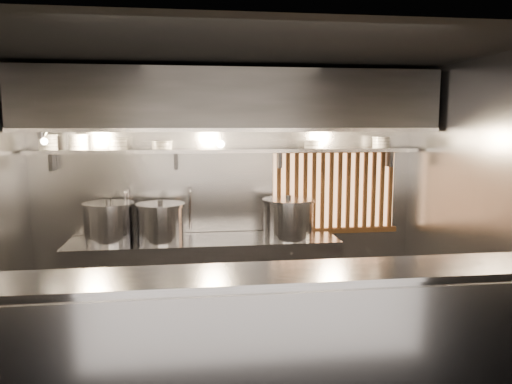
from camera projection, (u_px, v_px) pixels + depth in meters
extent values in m
plane|color=black|center=(242.00, 360.00, 4.64)|extent=(4.50, 4.50, 0.00)
plane|color=black|center=(241.00, 51.00, 4.26)|extent=(4.50, 4.50, 0.00)
plane|color=gray|center=(228.00, 190.00, 5.92)|extent=(4.50, 0.00, 4.50)
plane|color=gray|center=(476.00, 206.00, 4.75)|extent=(0.00, 3.00, 3.00)
cube|color=#9A9A9F|center=(256.00, 349.00, 3.63)|extent=(4.50, 0.50, 1.10)
cube|color=#939399|center=(261.00, 366.00, 3.37)|extent=(4.50, 0.02, 1.01)
cube|color=#9A9A9F|center=(256.00, 274.00, 3.55)|extent=(4.50, 0.56, 0.03)
cube|color=#9A9A9F|center=(205.00, 278.00, 5.64)|extent=(3.00, 0.70, 0.90)
cube|color=#9A9A9F|center=(229.00, 151.00, 5.68)|extent=(4.40, 0.34, 0.04)
cube|color=#2D2D30|center=(230.00, 101.00, 5.39)|extent=(4.40, 0.80, 0.65)
cube|color=#9A9A9F|center=(234.00, 130.00, 5.04)|extent=(4.40, 0.03, 0.04)
cube|color=#E6A267|center=(334.00, 190.00, 6.08)|extent=(1.50, 0.02, 0.92)
cube|color=brown|center=(336.00, 150.00, 5.97)|extent=(1.56, 0.06, 0.06)
cube|color=brown|center=(335.00, 230.00, 6.10)|extent=(1.56, 0.06, 0.06)
cube|color=brown|center=(279.00, 192.00, 5.94)|extent=(0.04, 0.04, 0.92)
cube|color=brown|center=(288.00, 192.00, 5.95)|extent=(0.04, 0.04, 0.92)
cube|color=brown|center=(296.00, 191.00, 5.97)|extent=(0.04, 0.04, 0.92)
cube|color=brown|center=(305.00, 191.00, 5.98)|extent=(0.04, 0.04, 0.92)
cube|color=brown|center=(314.00, 191.00, 5.99)|extent=(0.04, 0.04, 0.92)
cube|color=brown|center=(323.00, 191.00, 6.01)|extent=(0.04, 0.04, 0.92)
cube|color=brown|center=(331.00, 191.00, 6.02)|extent=(0.04, 0.04, 0.92)
cube|color=brown|center=(340.00, 191.00, 6.04)|extent=(0.04, 0.04, 0.92)
cube|color=brown|center=(348.00, 191.00, 6.05)|extent=(0.04, 0.04, 0.92)
cube|color=brown|center=(357.00, 190.00, 6.07)|extent=(0.04, 0.04, 0.92)
cube|color=brown|center=(365.00, 190.00, 6.08)|extent=(0.04, 0.04, 0.92)
cube|color=brown|center=(374.00, 190.00, 6.10)|extent=(0.04, 0.04, 0.92)
cube|color=brown|center=(382.00, 190.00, 6.11)|extent=(0.04, 0.04, 0.92)
cube|color=brown|center=(390.00, 190.00, 6.13)|extent=(0.04, 0.04, 0.92)
cylinder|color=silver|center=(129.00, 211.00, 5.74)|extent=(0.03, 0.03, 0.48)
sphere|color=silver|center=(128.00, 190.00, 5.71)|extent=(0.04, 0.04, 0.04)
cylinder|color=silver|center=(127.00, 192.00, 5.58)|extent=(0.03, 0.26, 0.03)
sphere|color=silver|center=(125.00, 193.00, 5.46)|extent=(0.04, 0.04, 0.04)
cylinder|color=silver|center=(126.00, 199.00, 5.47)|extent=(0.03, 0.03, 0.14)
cylinder|color=silver|center=(190.00, 209.00, 5.84)|extent=(0.03, 0.03, 0.48)
sphere|color=silver|center=(190.00, 189.00, 5.81)|extent=(0.04, 0.04, 0.04)
cylinder|color=silver|center=(190.00, 190.00, 5.68)|extent=(0.03, 0.26, 0.03)
sphere|color=silver|center=(190.00, 192.00, 5.55)|extent=(0.04, 0.04, 0.04)
cylinder|color=silver|center=(190.00, 198.00, 5.56)|extent=(0.03, 0.03, 0.14)
cone|color=#9A9A9F|center=(41.00, 135.00, 4.93)|extent=(0.25, 0.27, 0.20)
sphere|color=#FFE0B2|center=(44.00, 141.00, 4.93)|extent=(0.07, 0.07, 0.07)
cylinder|color=#2D2D30|center=(44.00, 127.00, 5.02)|extent=(0.02, 0.22, 0.02)
cylinder|color=#2D2D30|center=(221.00, 137.00, 5.53)|extent=(0.01, 0.01, 0.12)
sphere|color=#FFE0B2|center=(221.00, 144.00, 5.54)|extent=(0.09, 0.09, 0.09)
cylinder|color=#9A9A9F|center=(161.00, 224.00, 5.47)|extent=(0.57, 0.57, 0.39)
cylinder|color=#9A9A9F|center=(160.00, 205.00, 5.44)|extent=(0.60, 0.60, 0.03)
cylinder|color=#2D2D30|center=(160.00, 202.00, 5.44)|extent=(0.06, 0.06, 0.04)
cylinder|color=#9A9A9F|center=(109.00, 224.00, 5.44)|extent=(0.66, 0.66, 0.40)
cylinder|color=#9A9A9F|center=(108.00, 204.00, 5.41)|extent=(0.69, 0.69, 0.03)
cylinder|color=#2D2D30|center=(108.00, 201.00, 5.41)|extent=(0.06, 0.06, 0.04)
cylinder|color=#9A9A9F|center=(288.00, 220.00, 5.65)|extent=(0.67, 0.67, 0.41)
cylinder|color=#9A9A9F|center=(288.00, 200.00, 5.62)|extent=(0.70, 0.70, 0.03)
cylinder|color=#2D2D30|center=(288.00, 197.00, 5.61)|extent=(0.06, 0.06, 0.04)
cylinder|color=silver|center=(49.00, 148.00, 5.41)|extent=(0.19, 0.19, 0.03)
cylinder|color=silver|center=(48.00, 145.00, 5.40)|extent=(0.19, 0.19, 0.03)
cylinder|color=silver|center=(48.00, 141.00, 5.40)|extent=(0.19, 0.19, 0.03)
cylinder|color=silver|center=(48.00, 138.00, 5.39)|extent=(0.19, 0.19, 0.03)
cylinder|color=silver|center=(48.00, 135.00, 5.39)|extent=(0.21, 0.21, 0.01)
cylinder|color=silver|center=(79.00, 148.00, 5.45)|extent=(0.20, 0.20, 0.03)
cylinder|color=silver|center=(79.00, 145.00, 5.45)|extent=(0.20, 0.20, 0.03)
cylinder|color=silver|center=(79.00, 141.00, 5.44)|extent=(0.20, 0.20, 0.03)
cylinder|color=silver|center=(78.00, 138.00, 5.44)|extent=(0.20, 0.20, 0.03)
cylinder|color=silver|center=(78.00, 135.00, 5.43)|extent=(0.22, 0.22, 0.01)
cylinder|color=silver|center=(119.00, 148.00, 5.51)|extent=(0.20, 0.20, 0.03)
cylinder|color=silver|center=(118.00, 144.00, 5.50)|extent=(0.20, 0.20, 0.03)
cylinder|color=silver|center=(118.00, 141.00, 5.50)|extent=(0.20, 0.20, 0.03)
cylinder|color=silver|center=(118.00, 138.00, 5.49)|extent=(0.21, 0.21, 0.01)
cylinder|color=silver|center=(162.00, 148.00, 5.57)|extent=(0.22, 0.22, 0.03)
cylinder|color=silver|center=(162.00, 144.00, 5.57)|extent=(0.22, 0.22, 0.03)
cylinder|color=silver|center=(162.00, 142.00, 5.56)|extent=(0.24, 0.24, 0.01)
cylinder|color=silver|center=(313.00, 147.00, 5.81)|extent=(0.22, 0.22, 0.03)
cylinder|color=silver|center=(313.00, 143.00, 5.80)|extent=(0.22, 0.22, 0.03)
cylinder|color=silver|center=(313.00, 141.00, 5.80)|extent=(0.23, 0.23, 0.01)
cylinder|color=silver|center=(381.00, 146.00, 5.92)|extent=(0.20, 0.20, 0.03)
cylinder|color=silver|center=(381.00, 143.00, 5.92)|extent=(0.20, 0.20, 0.03)
cylinder|color=silver|center=(381.00, 140.00, 5.91)|extent=(0.20, 0.20, 0.03)
cylinder|color=silver|center=(381.00, 137.00, 5.91)|extent=(0.22, 0.22, 0.01)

